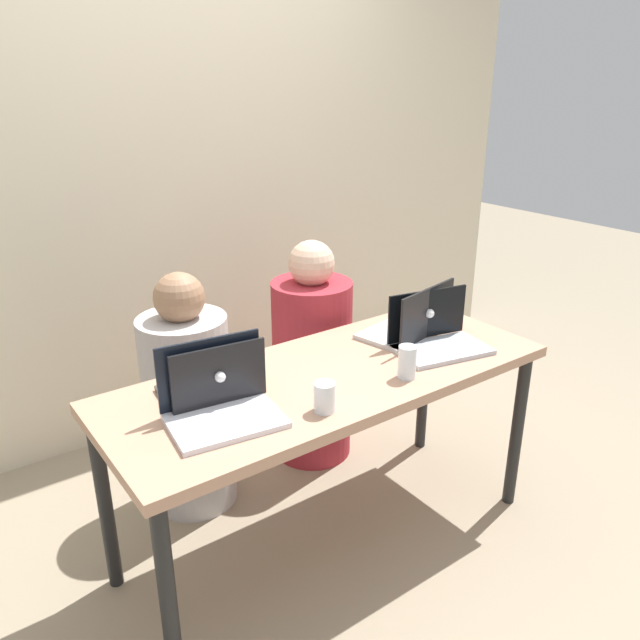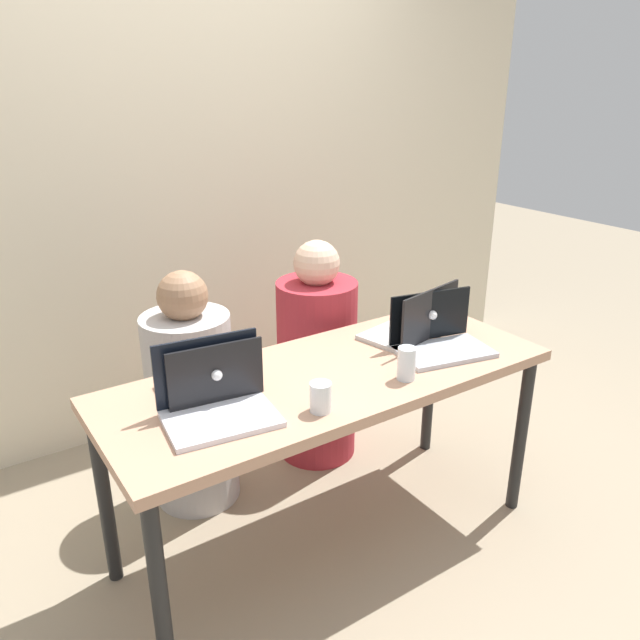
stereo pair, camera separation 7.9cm
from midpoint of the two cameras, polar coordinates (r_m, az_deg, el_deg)
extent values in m
plane|color=gray|center=(2.64, 1.73, -19.31)|extent=(12.00, 12.00, 0.00)
cube|color=beige|center=(3.18, -11.97, 11.70)|extent=(4.50, 0.10, 2.42)
cube|color=tan|center=(2.24, 1.94, -5.27)|extent=(1.64, 0.64, 0.04)
cylinder|color=black|center=(1.97, -13.19, -23.61)|extent=(0.05, 0.05, 0.70)
cylinder|color=black|center=(2.74, 18.69, -9.97)|extent=(0.05, 0.05, 0.70)
cylinder|color=black|center=(2.37, -18.16, -15.25)|extent=(0.05, 0.05, 0.70)
cylinder|color=black|center=(3.04, 10.72, -5.83)|extent=(0.05, 0.05, 0.70)
cylinder|color=#B5AFAC|center=(2.68, -10.76, -8.08)|extent=(0.44, 0.44, 0.84)
sphere|color=#997051|center=(2.47, -11.57, 2.18)|extent=(0.20, 0.20, 0.20)
cylinder|color=#A32933|center=(2.94, 0.49, -4.61)|extent=(0.38, 0.38, 0.87)
sphere|color=beige|center=(2.75, 0.53, 5.20)|extent=(0.21, 0.21, 0.21)
cube|color=#333736|center=(2.13, -9.20, -6.23)|extent=(0.33, 0.25, 0.02)
cube|color=black|center=(1.98, -8.39, -4.86)|extent=(0.31, 0.05, 0.20)
sphere|color=white|center=(1.97, -8.26, -5.03)|extent=(0.04, 0.04, 0.04)
cube|color=#AFB3BC|center=(2.42, 12.22, -2.87)|extent=(0.38, 0.28, 0.02)
cube|color=black|center=(2.47, 10.99, 0.37)|extent=(0.34, 0.08, 0.20)
sphere|color=white|center=(2.48, 10.82, 0.48)|extent=(0.04, 0.04, 0.04)
cube|color=#B7B5B3|center=(2.57, 8.58, -1.13)|extent=(0.39, 0.29, 0.02)
cube|color=black|center=(2.47, 10.89, 0.53)|extent=(0.35, 0.08, 0.20)
sphere|color=white|center=(2.46, 11.16, 0.45)|extent=(0.04, 0.04, 0.04)
cube|color=silver|center=(1.94, -7.86, -8.98)|extent=(0.36, 0.28, 0.02)
cube|color=black|center=(1.99, -9.18, -4.42)|extent=(0.33, 0.05, 0.22)
sphere|color=white|center=(2.01, -9.31, -4.25)|extent=(0.04, 0.04, 0.04)
cylinder|color=silver|center=(2.18, 8.95, -3.96)|extent=(0.06, 0.06, 0.12)
cylinder|color=silver|center=(2.20, 8.91, -4.59)|extent=(0.06, 0.06, 0.07)
cylinder|color=white|center=(1.97, 1.22, -7.08)|extent=(0.07, 0.07, 0.10)
cylinder|color=silver|center=(1.98, 1.21, -7.63)|extent=(0.06, 0.06, 0.05)
camera|label=1|loc=(0.04, -88.97, 0.41)|focal=35.00mm
camera|label=2|loc=(0.04, 91.03, -0.41)|focal=35.00mm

